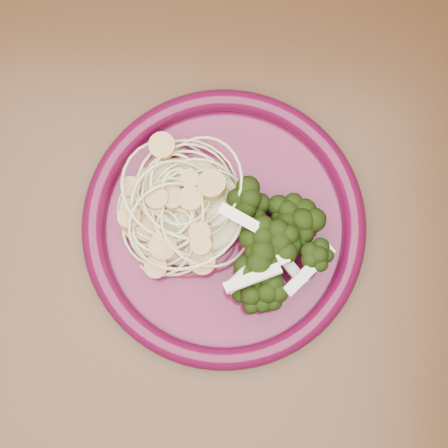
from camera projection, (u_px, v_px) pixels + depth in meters
name	position (u px, v px, depth m)	size (l,w,h in m)	color
dining_table	(133.00, 181.00, 0.75)	(1.20, 0.80, 0.75)	#472814
dinner_plate	(224.00, 226.00, 0.63)	(0.36, 0.36, 0.02)	#4F0A27
spaghetti_pile	(181.00, 209.00, 0.62)	(0.13, 0.11, 0.03)	beige
scallop_cluster	(179.00, 201.00, 0.59)	(0.13, 0.13, 0.04)	tan
broccoli_pile	(277.00, 241.00, 0.61)	(0.08, 0.14, 0.05)	black
onion_garnish	(280.00, 237.00, 0.58)	(0.06, 0.09, 0.06)	#EEECCA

